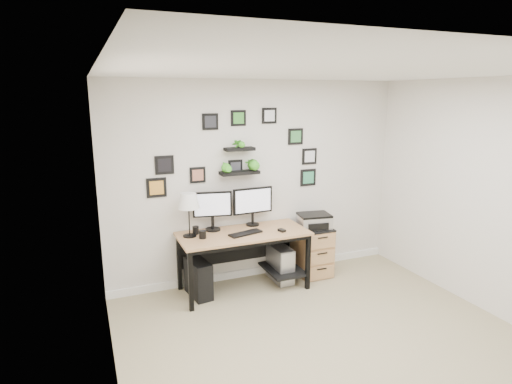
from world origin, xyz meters
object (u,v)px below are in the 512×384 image
monitor_left (212,208)px  pc_tower_grey (280,263)px  monitor_right (253,203)px  file_cabinet (312,250)px  desk (245,241)px  printer (314,221)px  table_lamp (189,202)px  mug (203,234)px  pc_tower_black (198,278)px

monitor_left → pc_tower_grey: monitor_left is taller
monitor_left → monitor_right: (0.54, 0.01, 0.01)m
monitor_left → file_cabinet: size_ratio=0.74×
desk → monitor_left: 0.58m
printer → table_lamp: bearing=178.6°
monitor_left → desk: bearing=-28.3°
monitor_right → file_cabinet: (0.82, -0.14, -0.71)m
pc_tower_grey → file_cabinet: file_cabinet is taller
pc_tower_grey → printer: printer is taller
mug → monitor_left: bearing=51.2°
pc_tower_grey → desk: bearing=-176.9°
mug → file_cabinet: 1.63m
monitor_right → desk: bearing=-132.6°
desk → table_lamp: bearing=173.9°
desk → pc_tower_black: desk is taller
table_lamp → mug: (0.13, -0.13, -0.38)m
table_lamp → mug: size_ratio=5.53×
table_lamp → printer: 1.74m
pc_tower_black → mug: bearing=-54.4°
desk → file_cabinet: (1.00, 0.06, -0.29)m
desk → monitor_left: (-0.36, 0.19, 0.41)m
pc_tower_grey → file_cabinet: size_ratio=0.71×
table_lamp → pc_tower_grey: 1.52m
mug → file_cabinet: size_ratio=0.14×
table_lamp → monitor_left: bearing=20.3°
file_cabinet → monitor_right: bearing=170.0°
file_cabinet → pc_tower_black: bearing=-178.0°
printer → pc_tower_black: bearing=-178.9°
monitor_right → mug: 0.82m
pc_tower_black → printer: printer is taller
monitor_left → pc_tower_black: bearing=-143.1°
desk → pc_tower_grey: 0.64m
monitor_left → mug: 0.40m
pc_tower_grey → file_cabinet: bearing=3.6°
desk → mug: 0.59m
monitor_right → file_cabinet: 1.09m
monitor_left → file_cabinet: bearing=-5.7°
table_lamp → desk: bearing=-6.1°
table_lamp → pc_tower_grey: table_lamp is taller
mug → pc_tower_grey: mug is taller
monitor_right → pc_tower_grey: bearing=-28.7°
monitor_right → pc_tower_grey: (0.32, -0.17, -0.81)m
table_lamp → printer: size_ratio=1.17×
mug → pc_tower_grey: 1.21m
pc_tower_grey → file_cabinet: (0.50, 0.03, 0.10)m
mug → pc_tower_grey: size_ratio=0.20×
table_lamp → pc_tower_black: table_lamp is taller
table_lamp → pc_tower_grey: (1.19, -0.05, -0.94)m
desk → file_cabinet: size_ratio=2.39×
monitor_left → pc_tower_grey: bearing=-10.9°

